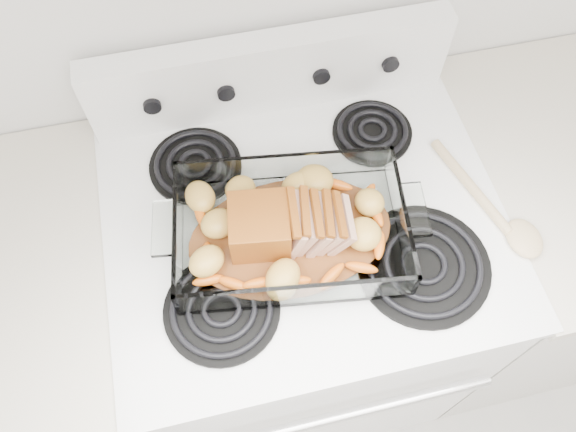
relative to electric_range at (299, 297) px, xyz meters
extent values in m
cube|color=white|center=(0.00, 0.00, -0.02)|extent=(0.76, 0.65, 0.92)
cube|color=black|center=(0.00, -0.32, -0.03)|extent=(0.65, 0.02, 0.55)
cylinder|color=silver|center=(0.00, -0.36, 0.26)|extent=(0.61, 0.02, 0.02)
cube|color=white|center=(0.00, 0.00, 0.44)|extent=(0.78, 0.67, 0.02)
cube|color=white|center=(0.00, 0.29, 0.54)|extent=(0.76, 0.06, 0.18)
cylinder|color=black|center=(-0.19, -0.16, 0.46)|extent=(0.21, 0.21, 0.01)
cylinder|color=black|center=(0.19, -0.16, 0.46)|extent=(0.25, 0.25, 0.01)
cylinder|color=black|center=(-0.19, 0.16, 0.46)|extent=(0.19, 0.19, 0.01)
cylinder|color=black|center=(0.19, 0.16, 0.46)|extent=(0.17, 0.17, 0.01)
cylinder|color=black|center=(-0.25, 0.26, 0.54)|extent=(0.04, 0.02, 0.04)
cylinder|color=black|center=(-0.10, 0.26, 0.54)|extent=(0.04, 0.02, 0.04)
cylinder|color=black|center=(0.10, 0.26, 0.54)|extent=(0.04, 0.02, 0.04)
cylinder|color=black|center=(0.25, 0.26, 0.54)|extent=(0.04, 0.02, 0.04)
cube|color=silver|center=(-0.67, 0.00, -0.03)|extent=(0.55, 0.65, 0.90)
cube|color=silver|center=(0.66, 0.00, -0.03)|extent=(0.55, 0.65, 0.90)
cube|color=white|center=(-0.04, -0.05, 0.47)|extent=(0.42, 0.28, 0.01)
cube|color=white|center=(-0.04, -0.18, 0.51)|extent=(0.42, 0.01, 0.07)
cube|color=white|center=(-0.04, 0.08, 0.51)|extent=(0.42, 0.01, 0.07)
cube|color=white|center=(-0.24, -0.05, 0.51)|extent=(0.01, 0.28, 0.07)
cube|color=white|center=(0.17, -0.05, 0.51)|extent=(0.01, 0.28, 0.07)
cylinder|color=brown|center=(-0.04, -0.05, 0.47)|extent=(0.24, 0.24, 0.00)
cube|color=#964F14|center=(-0.10, -0.05, 0.51)|extent=(0.11, 0.11, 0.09)
cube|color=tan|center=(-0.03, -0.05, 0.51)|extent=(0.04, 0.10, 0.08)
cube|color=tan|center=(-0.01, -0.05, 0.51)|extent=(0.04, 0.10, 0.08)
cube|color=tan|center=(0.01, -0.05, 0.51)|extent=(0.05, 0.10, 0.08)
cube|color=tan|center=(0.03, -0.05, 0.51)|extent=(0.05, 0.10, 0.07)
cube|color=tan|center=(0.05, -0.05, 0.51)|extent=(0.05, 0.09, 0.07)
ellipsoid|color=orange|center=(-0.19, -0.13, 0.48)|extent=(0.06, 0.02, 0.02)
ellipsoid|color=orange|center=(0.08, -0.13, 0.48)|extent=(0.06, 0.02, 0.02)
ellipsoid|color=orange|center=(0.12, -0.03, 0.48)|extent=(0.06, 0.02, 0.02)
ellipsoid|color=orange|center=(-0.20, -0.01, 0.48)|extent=(0.06, 0.02, 0.02)
ellipsoid|color=gold|center=(-0.20, 0.03, 0.49)|extent=(0.06, 0.06, 0.05)
ellipsoid|color=gold|center=(-0.02, 0.04, 0.49)|extent=(0.06, 0.06, 0.05)
ellipsoid|color=gold|center=(0.09, -0.07, 0.49)|extent=(0.06, 0.06, 0.05)
cylinder|color=#E5C786|center=(0.34, -0.02, 0.46)|extent=(0.08, 0.24, 0.02)
ellipsoid|color=#E5C786|center=(0.39, -0.15, 0.46)|extent=(0.07, 0.09, 0.02)
camera|label=1|loc=(-0.15, -0.53, 1.41)|focal=35.00mm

